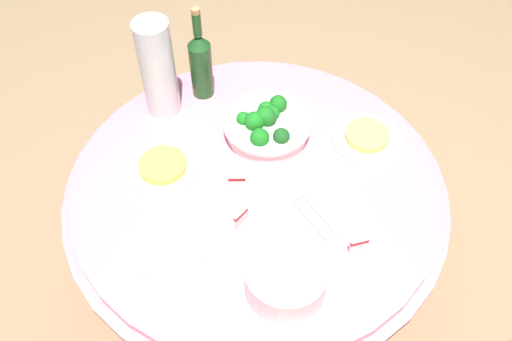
% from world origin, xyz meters
% --- Properties ---
extents(ground_plane, '(6.00, 6.00, 0.00)m').
position_xyz_m(ground_plane, '(0.00, 0.00, 0.00)').
color(ground_plane, '#9E7F5B').
extents(buffet_table, '(1.16, 1.16, 0.74)m').
position_xyz_m(buffet_table, '(0.00, 0.00, 0.38)').
color(buffet_table, maroon).
rests_on(buffet_table, ground_plane).
extents(broccoli_bowl, '(0.28, 0.28, 0.11)m').
position_xyz_m(broccoli_bowl, '(-0.10, -0.16, 0.78)').
color(broccoli_bowl, white).
rests_on(broccoli_bowl, buffet_table).
extents(plate_stack, '(0.21, 0.21, 0.10)m').
position_xyz_m(plate_stack, '(0.05, 0.35, 0.79)').
color(plate_stack, white).
rests_on(plate_stack, buffet_table).
extents(wine_bottle, '(0.07, 0.07, 0.34)m').
position_xyz_m(wine_bottle, '(0.03, -0.43, 0.87)').
color(wine_bottle, '#1C4A20').
rests_on(wine_bottle, buffet_table).
extents(decorative_fruit_vase, '(0.11, 0.11, 0.34)m').
position_xyz_m(decorative_fruit_vase, '(0.18, -0.40, 0.90)').
color(decorative_fruit_vase, silver).
rests_on(decorative_fruit_vase, buffet_table).
extents(serving_tongs, '(0.08, 0.17, 0.01)m').
position_xyz_m(serving_tongs, '(-0.11, 0.17, 0.74)').
color(serving_tongs, silver).
rests_on(serving_tongs, buffet_table).
extents(food_plate_rice, '(0.22, 0.22, 0.03)m').
position_xyz_m(food_plate_rice, '(0.30, 0.13, 0.75)').
color(food_plate_rice, white).
rests_on(food_plate_rice, buffet_table).
extents(food_plate_noodles, '(0.22, 0.22, 0.03)m').
position_xyz_m(food_plate_noodles, '(-0.39, -0.03, 0.75)').
color(food_plate_noodles, white).
rests_on(food_plate_noodles, buffet_table).
extents(food_plate_fried_egg, '(0.22, 0.22, 0.03)m').
position_xyz_m(food_plate_fried_egg, '(0.25, -0.14, 0.75)').
color(food_plate_fried_egg, white).
rests_on(food_plate_fried_egg, buffet_table).
extents(label_placard_front, '(0.05, 0.01, 0.05)m').
position_xyz_m(label_placard_front, '(-0.17, 0.32, 0.77)').
color(label_placard_front, white).
rests_on(label_placard_front, buffet_table).
extents(label_placard_mid, '(0.05, 0.03, 0.05)m').
position_xyz_m(label_placard_mid, '(0.09, 0.13, 0.77)').
color(label_placard_mid, white).
rests_on(label_placard_mid, buffet_table).
extents(label_placard_rear, '(0.05, 0.02, 0.05)m').
position_xyz_m(label_placard_rear, '(0.06, 0.01, 0.77)').
color(label_placard_rear, white).
rests_on(label_placard_rear, buffet_table).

